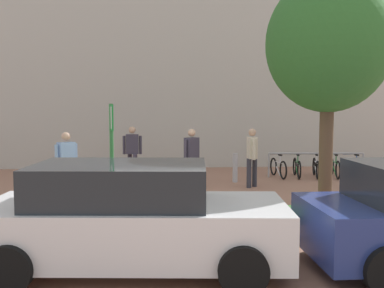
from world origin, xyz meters
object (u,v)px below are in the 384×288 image
at_px(bike_rack_cluster, 316,167).
at_px(car_white_hatch, 131,218).
at_px(tree_sidewalk, 328,45).
at_px(person_shirt_white, 252,154).
at_px(bike_at_sign, 111,203).
at_px(person_suited_dark, 192,155).
at_px(bollard_steel, 235,168).
at_px(person_suited_navy, 132,149).
at_px(person_shirt_blue, 66,162).
at_px(parking_sign_post, 112,145).

distance_m(bike_rack_cluster, car_white_hatch, 10.07).
bearing_deg(tree_sidewalk, person_shirt_white, 100.61).
distance_m(bike_at_sign, bike_rack_cluster, 8.19).
bearing_deg(person_suited_dark, bike_at_sign, -118.79).
distance_m(bollard_steel, person_suited_navy, 3.33).
height_order(tree_sidewalk, bike_rack_cluster, tree_sidewalk).
bearing_deg(person_shirt_blue, tree_sidewalk, -22.18).
bearing_deg(bollard_steel, bike_rack_cluster, 15.72).
xyz_separation_m(tree_sidewalk, bike_rack_cluster, (1.78, 5.69, -3.24)).
bearing_deg(person_suited_dark, bike_rack_cluster, 23.43).
relative_size(bike_at_sign, bollard_steel, 1.85).
bearing_deg(parking_sign_post, tree_sidewalk, -2.56).
bearing_deg(person_suited_navy, bollard_steel, -11.27).
distance_m(bollard_steel, car_white_hatch, 8.04).
distance_m(bollard_steel, person_shirt_white, 1.14).
bearing_deg(person_shirt_white, bike_rack_cluster, 34.80).
height_order(tree_sidewalk, bollard_steel, tree_sidewalk).
relative_size(bike_rack_cluster, person_suited_navy, 1.86).
relative_size(tree_sidewalk, person_suited_navy, 2.91).
relative_size(tree_sidewalk, bike_rack_cluster, 1.56).
distance_m(person_suited_navy, person_suited_dark, 2.47).
bearing_deg(parking_sign_post, bike_rack_cluster, 41.72).
bearing_deg(person_shirt_blue, person_shirt_white, 17.82).
relative_size(bike_at_sign, person_shirt_blue, 0.97).
bearing_deg(bike_rack_cluster, bollard_steel, -164.28).
relative_size(person_shirt_white, person_suited_dark, 1.00).
bearing_deg(bike_at_sign, car_white_hatch, -78.60).
bearing_deg(parking_sign_post, bike_at_sign, 104.60).
height_order(bike_at_sign, bike_rack_cluster, bike_at_sign).
bearing_deg(person_shirt_blue, bike_at_sign, -56.70).
relative_size(parking_sign_post, person_shirt_white, 1.40).
bearing_deg(person_suited_navy, parking_sign_post, -90.94).
bearing_deg(person_shirt_blue, person_suited_dark, 24.91).
distance_m(tree_sidewalk, bike_at_sign, 5.49).
bearing_deg(person_suited_dark, person_suited_navy, 136.55).
distance_m(parking_sign_post, person_suited_navy, 5.37).
xyz_separation_m(parking_sign_post, person_shirt_white, (3.65, 3.74, -0.59)).
relative_size(tree_sidewalk, car_white_hatch, 1.13).
bearing_deg(person_suited_navy, tree_sidewalk, -52.15).
relative_size(bollard_steel, person_suited_navy, 0.52).
relative_size(parking_sign_post, person_shirt_blue, 1.40).
xyz_separation_m(bike_rack_cluster, bollard_steel, (-2.85, -0.80, 0.10)).
distance_m(parking_sign_post, bollard_steel, 5.85).
bearing_deg(person_shirt_blue, parking_sign_post, -57.83).
height_order(tree_sidewalk, person_suited_dark, tree_sidewalk).
distance_m(bike_rack_cluster, person_shirt_white, 3.13).
bearing_deg(bike_at_sign, person_shirt_white, 44.29).
distance_m(bike_rack_cluster, person_suited_navy, 6.11).
relative_size(tree_sidewalk, person_shirt_white, 2.91).
relative_size(bollard_steel, car_white_hatch, 0.20).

